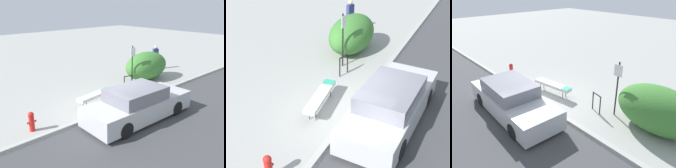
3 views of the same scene
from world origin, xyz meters
The scene contains 8 objects.
ground_plane centered at (0.00, 0.00, 0.00)m, with size 60.00×60.00×0.00m, color #9E9E99.
curb centered at (0.00, 0.00, 0.07)m, with size 60.00×0.20×0.13m.
bench centered at (-0.02, 1.10, 0.46)m, with size 2.13×0.71×0.54m.
bike_rack centered at (2.50, 1.41, 0.50)m, with size 0.55×0.17×0.83m.
sign_post centered at (3.18, 1.77, 1.38)m, with size 0.36×0.08×2.30m.
fire_hydrant centered at (-3.38, 0.71, 0.41)m, with size 0.36×0.22×0.77m.
shrub_hedge centered at (4.78, 2.07, 0.85)m, with size 3.14×1.80×1.71m.
parked_car_near centered at (0.27, -1.27, 0.64)m, with size 4.84×1.90×1.38m.
Camera 3 is at (7.56, -4.93, 4.97)m, focal length 35.00 mm.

